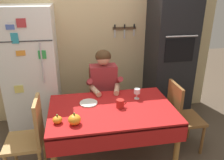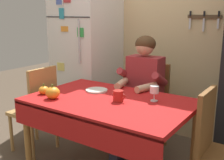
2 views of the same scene
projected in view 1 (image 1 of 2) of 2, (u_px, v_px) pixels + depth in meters
back_wall_assembly at (101, 36)px, 3.48m from camera, size 3.70×0.13×2.60m
refrigerator at (33, 73)px, 3.11m from camera, size 0.68×0.71×1.80m
wall_oven at (169, 55)px, 3.42m from camera, size 0.60×0.64×2.10m
dining_table at (112, 115)px, 2.55m from camera, size 1.40×0.90×0.74m
chair_behind_person at (103, 96)px, 3.33m from camera, size 0.40×0.40×0.93m
seated_person at (104, 87)px, 3.07m from camera, size 0.47×0.55×1.25m
chair_right_side at (181, 114)px, 2.85m from camera, size 0.40×0.40×0.93m
chair_left_side at (31, 135)px, 2.45m from camera, size 0.40×0.40×0.93m
coffee_mug at (120, 104)px, 2.53m from camera, size 0.12×0.09×0.10m
wine_glass at (137, 92)px, 2.72m from camera, size 0.08×0.08×0.13m
pumpkin_large at (57, 120)px, 2.24m from camera, size 0.10×0.10×0.10m
pumpkin_medium at (75, 120)px, 2.21m from camera, size 0.13×0.13×0.13m
serving_tray at (89, 103)px, 2.63m from camera, size 0.21×0.21×0.02m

